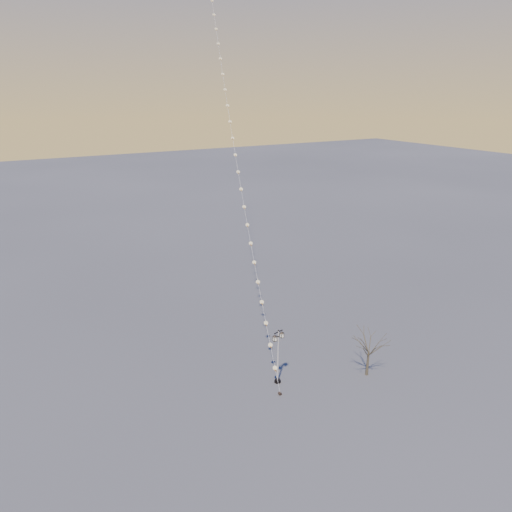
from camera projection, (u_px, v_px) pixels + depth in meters
ground at (295, 395)px, 34.51m from camera, size 300.00×300.00×0.00m
street_lamp at (278, 354)px, 35.22m from camera, size 1.14×0.58×4.59m
bare_tree at (369, 345)px, 36.12m from camera, size 2.36×2.36×3.91m
kite_train at (232, 112)px, 46.99m from camera, size 13.14×39.67×39.07m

